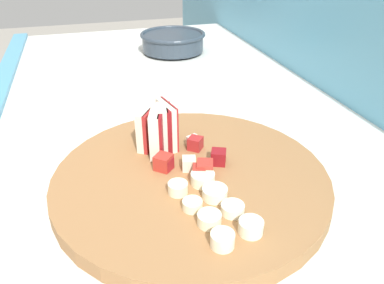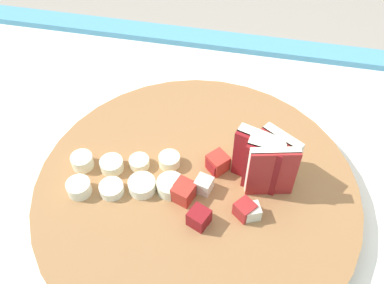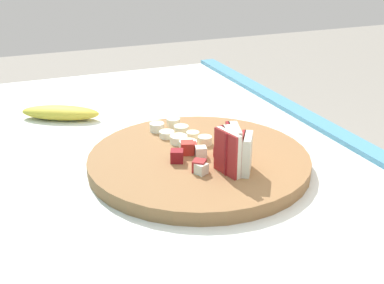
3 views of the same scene
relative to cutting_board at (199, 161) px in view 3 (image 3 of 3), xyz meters
name	(u,v)px [view 3 (image 3 of 3)]	position (x,y,z in m)	size (l,w,h in m)	color
cutting_board	(199,161)	(0.00, 0.00, 0.00)	(0.35, 0.35, 0.02)	olive
apple_wedge_fan	(233,151)	(-0.07, -0.02, 0.04)	(0.07, 0.06, 0.07)	#A32323
apple_dice_pile	(199,154)	(-0.02, 0.01, 0.02)	(0.09, 0.10, 0.02)	maroon
banana_slice_rows	(179,134)	(0.08, 0.00, 0.02)	(0.13, 0.08, 0.02)	beige
banana_peel	(60,113)	(0.30, 0.17, 0.00)	(0.16, 0.05, 0.03)	gold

